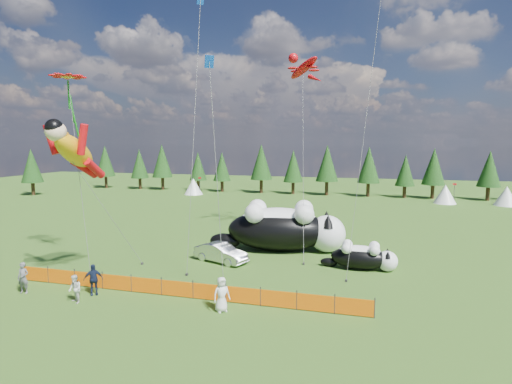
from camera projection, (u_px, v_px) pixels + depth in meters
ground at (198, 280)px, 26.07m from camera, size 160.00×160.00×0.00m
safety_fence at (177, 289)px, 23.13m from camera, size 22.06×0.06×1.10m
tree_line at (302, 171)px, 68.71m from camera, size 90.00×4.00×8.00m
festival_tents at (367, 192)px, 61.40m from camera, size 50.00×3.20×2.80m
cat_large at (285, 227)px, 32.96m from camera, size 11.31×5.24×4.09m
cat_small at (363, 256)px, 28.19m from camera, size 5.35×1.94×1.94m
car at (221, 253)px, 29.93m from camera, size 4.50×2.82×1.40m
spectator_a at (23, 278)px, 23.67m from camera, size 0.74×0.54×1.88m
spectator_b at (75, 289)px, 22.23m from camera, size 0.90×0.79×1.60m
spectator_c at (93, 279)px, 23.43m from camera, size 1.20×1.09×1.85m
spectator_e at (222, 294)px, 21.10m from camera, size 1.08×1.06×1.88m
superhero_kite at (74, 151)px, 24.63m from camera, size 5.17×7.12×11.09m
gecko_kite at (304, 68)px, 36.60m from camera, size 6.00×12.30×18.15m
flower_kite at (68, 79)px, 27.21m from camera, size 4.97×4.55×13.98m
diamond_kite_a at (200, 17)px, 28.99m from camera, size 1.09×5.12×20.15m
diamond_kite_c at (210, 74)px, 22.87m from camera, size 1.75×1.60×14.25m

